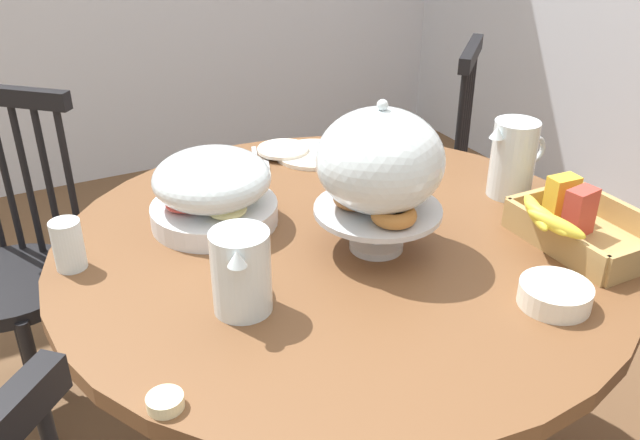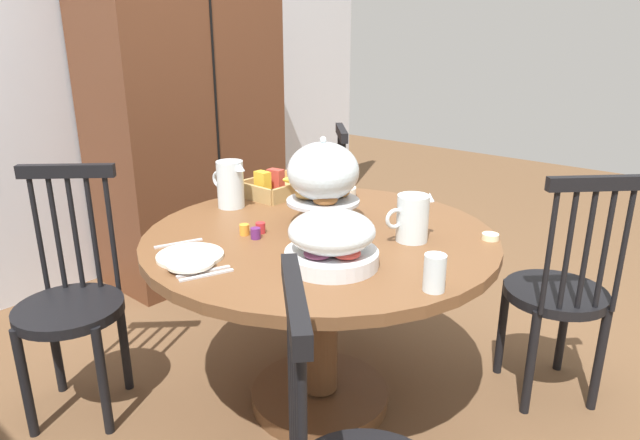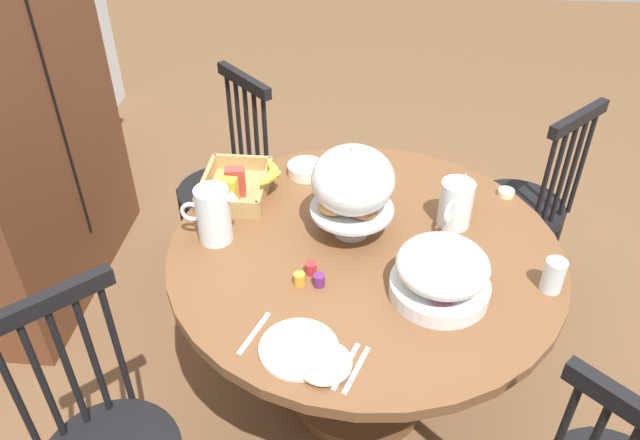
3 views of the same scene
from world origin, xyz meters
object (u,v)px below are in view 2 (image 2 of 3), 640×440
object	(u,v)px
windsor_chair_near_window	(559,296)
wooden_armoire	(187,114)
milk_pitcher	(230,186)
orange_juice_pitcher	(412,220)
windsor_chair_facing_door	(72,306)
china_plate_small	(190,263)
cereal_bowl	(341,192)
fruit_platter_covered	(332,240)
butter_dish	(490,237)
cereal_basket	(280,186)
drinking_glass	(435,273)
windsor_chair_by_cabinet	(316,223)
china_plate_large	(190,256)
pastry_stand_with_dome	(323,175)
dining_table	(320,280)

from	to	relation	value
windsor_chair_near_window	wooden_armoire	bearing A→B (deg)	93.18
milk_pitcher	orange_juice_pitcher	bearing A→B (deg)	-78.80
windsor_chair_near_window	windsor_chair_facing_door	bearing A→B (deg)	133.88
windsor_chair_facing_door	china_plate_small	distance (m)	0.69
orange_juice_pitcher	cereal_bowl	world-z (taller)	orange_juice_pitcher
fruit_platter_covered	butter_dish	xyz separation A→B (m)	(0.55, -0.28, -0.07)
orange_juice_pitcher	fruit_platter_covered	bearing A→B (deg)	168.96
cereal_basket	china_plate_small	world-z (taller)	cereal_basket
china_plate_small	windsor_chair_facing_door	bearing A→B (deg)	102.59
fruit_platter_covered	drinking_glass	world-z (taller)	fruit_platter_covered
cereal_basket	fruit_platter_covered	bearing A→B (deg)	-123.52
windsor_chair_by_cabinet	cereal_bowl	size ratio (longest dim) A/B	6.96
windsor_chair_facing_door	china_plate_large	xyz separation A→B (m)	(0.19, -0.53, 0.29)
milk_pitcher	china_plate_small	xyz separation A→B (m)	(-0.51, -0.41, -0.07)
china_plate_small	wooden_armoire	bearing A→B (deg)	53.82
windsor_chair_facing_door	china_plate_small	world-z (taller)	windsor_chair_facing_door
china_plate_small	cereal_bowl	bearing A→B (deg)	9.28
wooden_armoire	cereal_basket	xyz separation A→B (m)	(-0.29, -1.07, -0.20)
fruit_platter_covered	orange_juice_pitcher	size ratio (longest dim) A/B	1.60
windsor_chair_by_cabinet	butter_dish	bearing A→B (deg)	-107.04
pastry_stand_with_dome	drinking_glass	size ratio (longest dim) A/B	3.13
wooden_armoire	cereal_bowl	bearing A→B (deg)	-95.56
china_plate_large	china_plate_small	distance (m)	0.09
fruit_platter_covered	cereal_basket	distance (m)	0.84
pastry_stand_with_dome	milk_pitcher	xyz separation A→B (m)	(-0.08, 0.45, -0.11)
pastry_stand_with_dome	orange_juice_pitcher	world-z (taller)	pastry_stand_with_dome
windsor_chair_near_window	fruit_platter_covered	world-z (taller)	windsor_chair_near_window
drinking_glass	butter_dish	bearing A→B (deg)	6.87
windsor_chair_by_cabinet	drinking_glass	world-z (taller)	windsor_chair_by_cabinet
windsor_chair_near_window	milk_pitcher	size ratio (longest dim) A/B	4.91
orange_juice_pitcher	cereal_basket	bearing A→B (deg)	82.38
cereal_basket	china_plate_small	distance (m)	0.86
pastry_stand_with_dome	china_plate_large	world-z (taller)	pastry_stand_with_dome
pastry_stand_with_dome	wooden_armoire	bearing A→B (deg)	72.48
china_plate_large	butter_dish	xyz separation A→B (m)	(0.81, -0.67, 0.01)
wooden_armoire	china_plate_large	size ratio (longest dim) A/B	8.91
windsor_chair_near_window	windsor_chair_facing_door	size ratio (longest dim) A/B	1.00
windsor_chair_near_window	china_plate_small	size ratio (longest dim) A/B	6.50
windsor_chair_by_cabinet	milk_pitcher	bearing A→B (deg)	-168.52
fruit_platter_covered	butter_dish	distance (m)	0.62
dining_table	windsor_chair_by_cabinet	bearing A→B (deg)	42.51
china_plate_small	butter_dish	world-z (taller)	same
windsor_chair_by_cabinet	pastry_stand_with_dome	bearing A→B (deg)	-136.58
dining_table	windsor_chair_near_window	bearing A→B (deg)	-45.28
windsor_chair_facing_door	cereal_bowl	size ratio (longest dim) A/B	6.96
wooden_armoire	windsor_chair_facing_door	bearing A→B (deg)	-144.71
dining_table	windsor_chair_by_cabinet	size ratio (longest dim) A/B	1.34
pastry_stand_with_dome	cereal_basket	bearing A→B (deg)	66.55
milk_pitcher	cereal_bowl	xyz separation A→B (m)	(0.42, -0.26, -0.07)
pastry_stand_with_dome	china_plate_small	distance (m)	0.62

